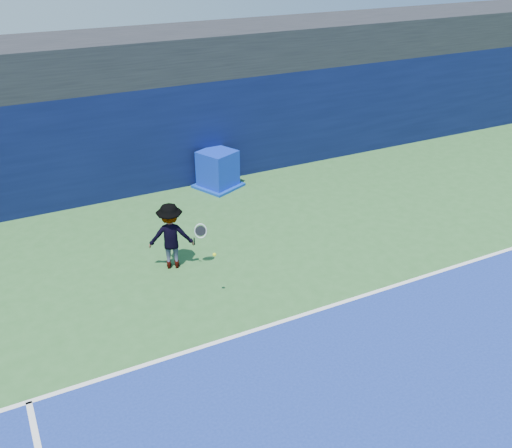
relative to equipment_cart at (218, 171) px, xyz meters
name	(u,v)px	position (x,y,z in m)	size (l,w,h in m)	color
ground	(394,422)	(-1.20, -9.57, -0.50)	(80.00, 80.00, 0.00)	#2F632C
baseline	(296,317)	(-1.20, -6.57, -0.49)	(24.00, 0.10, 0.01)	white
stadium_band	(149,54)	(-1.20, 1.93, 3.10)	(36.00, 3.00, 1.20)	black
back_wall_assembly	(166,135)	(-1.20, 0.92, 1.00)	(36.00, 1.03, 3.00)	#091035
equipment_cart	(218,171)	(0.00, 0.00, 0.00)	(1.52, 1.52, 1.10)	#0C26AF
tennis_player	(171,236)	(-2.70, -3.65, 0.27)	(1.30, 0.88, 1.55)	white
tennis_ball	(214,255)	(-2.33, -5.25, 0.54)	(0.07, 0.07, 0.07)	#C2CF17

